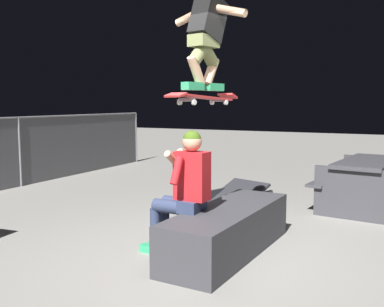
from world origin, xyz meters
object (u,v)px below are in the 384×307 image
object	(u,v)px
ledge_box_main	(228,230)
kicker_ramp	(233,201)
person_sitting_on_ledge	(183,187)
skateboard	(204,98)
picnic_table_back	(367,176)
skater_airborne	(207,31)

from	to	relation	value
ledge_box_main	kicker_ramp	bearing A→B (deg)	19.95
person_sitting_on_ledge	skateboard	bearing A→B (deg)	-36.31
ledge_box_main	picnic_table_back	world-z (taller)	picnic_table_back
skateboard	skater_airborne	xyz separation A→B (m)	(0.06, -0.01, 0.69)
ledge_box_main	person_sitting_on_ledge	distance (m)	0.69
skateboard	skater_airborne	world-z (taller)	skater_airborne
kicker_ramp	person_sitting_on_ledge	bearing A→B (deg)	-171.26
picnic_table_back	kicker_ramp	bearing A→B (deg)	110.05
skateboard	picnic_table_back	distance (m)	3.40
ledge_box_main	skater_airborne	size ratio (longest dim) A/B	1.80
ledge_box_main	kicker_ramp	xyz separation A→B (m)	(2.09, 0.76, -0.17)
person_sitting_on_ledge	picnic_table_back	bearing A→B (deg)	-26.54
ledge_box_main	picnic_table_back	bearing A→B (deg)	-22.37
skater_airborne	picnic_table_back	world-z (taller)	skater_airborne
skater_airborne	ledge_box_main	bearing A→B (deg)	-79.54
skater_airborne	picnic_table_back	xyz separation A→B (m)	(2.82, -1.38, -1.85)
person_sitting_on_ledge	skater_airborne	bearing A→B (deg)	-31.67
skateboard	ledge_box_main	bearing A→B (deg)	-68.24
kicker_ramp	picnic_table_back	distance (m)	2.07
ledge_box_main	picnic_table_back	distance (m)	3.02
skateboard	kicker_ramp	distance (m)	2.75
skater_airborne	picnic_table_back	size ratio (longest dim) A/B	0.60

